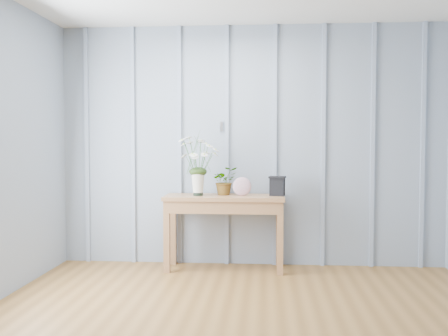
# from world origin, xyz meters

# --- Properties ---
(room_shell) EXTENTS (4.00, 4.50, 2.50)m
(room_shell) POSITION_xyz_m (-0.00, 0.92, 1.99)
(room_shell) COLOR #8A98A9
(room_shell) RESTS_ON ground
(sideboard) EXTENTS (1.20, 0.45, 0.75)m
(sideboard) POSITION_xyz_m (-0.26, 1.99, 0.64)
(sideboard) COLOR #96673E
(sideboard) RESTS_ON ground
(daisy_vase) EXTENTS (0.44, 0.33, 0.62)m
(daisy_vase) POSITION_xyz_m (-0.52, 1.96, 1.14)
(daisy_vase) COLOR black
(daisy_vase) RESTS_ON sideboard
(spider_plant) EXTENTS (0.32, 0.30, 0.29)m
(spider_plant) POSITION_xyz_m (-0.26, 2.07, 0.89)
(spider_plant) COLOR #203812
(spider_plant) RESTS_ON sideboard
(felt_disc_vessel) EXTENTS (0.19, 0.06, 0.19)m
(felt_disc_vessel) POSITION_xyz_m (-0.08, 1.98, 0.84)
(felt_disc_vessel) COLOR #8A446A
(felt_disc_vessel) RESTS_ON sideboard
(carved_box) EXTENTS (0.18, 0.15, 0.20)m
(carved_box) POSITION_xyz_m (0.27, 2.02, 0.85)
(carved_box) COLOR black
(carved_box) RESTS_ON sideboard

